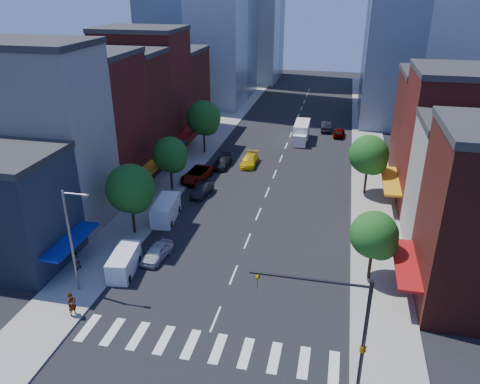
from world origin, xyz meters
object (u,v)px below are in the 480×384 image
object	(u,v)px
parked_car_front	(157,252)
pedestrian_far	(76,261)
cargo_van_near	(124,263)
cargo_van_far	(166,211)
pedestrian_near	(72,304)
parked_car_second	(202,190)
parked_car_third	(197,174)
taxi	(250,160)
traffic_car_far	(339,132)
parked_car_rear	(222,162)
traffic_car_oncoming	(326,126)
box_truck	(301,133)

from	to	relation	value
parked_car_front	pedestrian_far	distance (m)	7.09
cargo_van_near	cargo_van_far	world-z (taller)	cargo_van_far
parked_car_front	cargo_van_near	size ratio (longest dim) A/B	0.85
cargo_van_near	pedestrian_near	distance (m)	6.47
parked_car_second	parked_car_third	world-z (taller)	parked_car_third
taxi	pedestrian_near	distance (m)	35.25
parked_car_second	parked_car_third	size ratio (longest dim) A/B	0.72
traffic_car_far	parked_car_second	bearing A→B (deg)	64.03
parked_car_third	cargo_van_far	size ratio (longest dim) A/B	1.08
parked_car_rear	traffic_car_oncoming	xyz separation A→B (m)	(13.10, 20.51, 0.11)
parked_car_front	parked_car_third	distance (m)	18.82
cargo_van_far	traffic_car_far	distance (m)	38.23
parked_car_third	box_truck	size ratio (longest dim) A/B	0.79
cargo_van_near	traffic_car_far	distance (m)	47.59
traffic_car_far	pedestrian_far	size ratio (longest dim) A/B	2.41
cargo_van_near	pedestrian_near	xyz separation A→B (m)	(-1.20, -6.36, 0.16)
cargo_van_near	taxi	xyz separation A→B (m)	(5.54, 28.23, -0.25)
parked_car_third	cargo_van_near	distance (m)	21.44
taxi	traffic_car_oncoming	size ratio (longest dim) A/B	1.04
parked_car_front	traffic_car_oncoming	size ratio (longest dim) A/B	0.84
parked_car_second	pedestrian_far	size ratio (longest dim) A/B	2.44
parked_car_front	parked_car_second	world-z (taller)	parked_car_front
taxi	box_truck	xyz separation A→B (m)	(5.93, 12.39, 0.65)
parked_car_second	pedestrian_far	xyz separation A→B (m)	(-6.21, -17.80, 0.32)
parked_car_second	pedestrian_far	world-z (taller)	pedestrian_far
traffic_car_far	pedestrian_near	world-z (taller)	pedestrian_near
parked_car_second	parked_car_rear	xyz separation A→B (m)	(0.00, 9.61, -0.00)
cargo_van_near	taxi	size ratio (longest dim) A/B	0.96
parked_car_rear	traffic_car_oncoming	size ratio (longest dim) A/B	0.98
parked_car_second	taxi	xyz separation A→B (m)	(3.56, 11.11, 0.04)
parked_car_third	traffic_car_far	distance (m)	28.72
parked_car_second	cargo_van_near	size ratio (longest dim) A/B	0.87
traffic_car_far	box_truck	bearing A→B (deg)	35.61
parked_car_front	pedestrian_near	world-z (taller)	pedestrian_near
parked_car_second	taxi	distance (m)	11.67
parked_car_third	cargo_van_far	distance (m)	11.20
taxi	traffic_car_far	world-z (taller)	taxi
cargo_van_far	pedestrian_near	size ratio (longest dim) A/B	2.73
pedestrian_near	box_truck	bearing A→B (deg)	7.30
taxi	traffic_car_oncoming	xyz separation A→B (m)	(9.54, 19.01, 0.07)
box_truck	pedestrian_far	distance (m)	44.19
traffic_car_far	pedestrian_far	xyz separation A→B (m)	(-21.59, -44.99, 0.30)
parked_car_front	box_truck	world-z (taller)	box_truck
parked_car_rear	pedestrian_far	bearing A→B (deg)	-100.16
parked_car_rear	parked_car_second	bearing A→B (deg)	-87.38
parked_car_third	traffic_car_far	size ratio (longest dim) A/B	1.40
box_truck	pedestrian_far	bearing A→B (deg)	-111.47
box_truck	parked_car_second	bearing A→B (deg)	-112.64
traffic_car_far	box_truck	world-z (taller)	box_truck
cargo_van_far	parked_car_front	bearing A→B (deg)	-81.16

